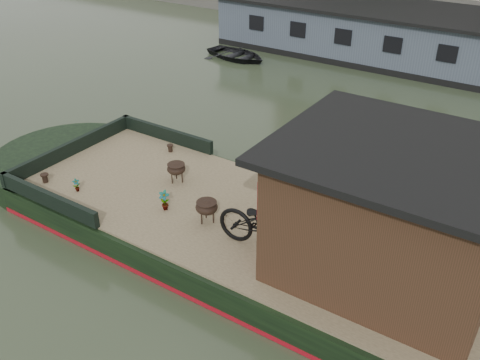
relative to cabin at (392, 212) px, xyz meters
The scene contains 15 objects.
ground 2.88m from the cabin, behind, with size 120.00×120.00×0.00m, color #2B3622.
houseboat_hull 3.87m from the cabin, behind, with size 14.01×4.02×0.60m.
houseboat_deck 2.52m from the cabin, behind, with size 11.80×3.80×0.05m, color #8F8058.
bow_bulwark 7.33m from the cabin, behind, with size 3.00×4.00×0.35m.
cabin is the anchor object (origin of this frame).
bicycle 2.20m from the cabin, 161.42° to the right, with size 0.73×2.09×1.10m, color black.
potted_plant_a 4.67m from the cabin, behind, with size 0.24×0.16×0.45m, color maroon.
potted_plant_d 3.28m from the cabin, 147.30° to the left, with size 0.32×0.32×0.57m, color maroon.
potted_plant_e 6.81m from the cabin, 169.95° to the right, with size 0.16×0.11×0.31m, color #A63A30.
brazier_front 3.69m from the cabin, behind, with size 0.44×0.44×0.47m, color black, non-canonical shape.
brazier_rear 5.16m from the cabin, behind, with size 0.42×0.42×0.46m, color black, non-canonical shape.
bollard_port 6.43m from the cabin, 166.62° to the left, with size 0.16×0.16×0.19m, color black.
bollard_stbd 7.73m from the cabin, behind, with size 0.18×0.18×0.21m, color black.
dinghy 14.83m from the cabin, 134.12° to the left, with size 2.02×2.82×0.58m, color black.
far_houseboat 14.20m from the cabin, 98.88° to the left, with size 20.40×4.40×2.11m.
Camera 1 is at (4.19, -7.62, 6.81)m, focal length 40.00 mm.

